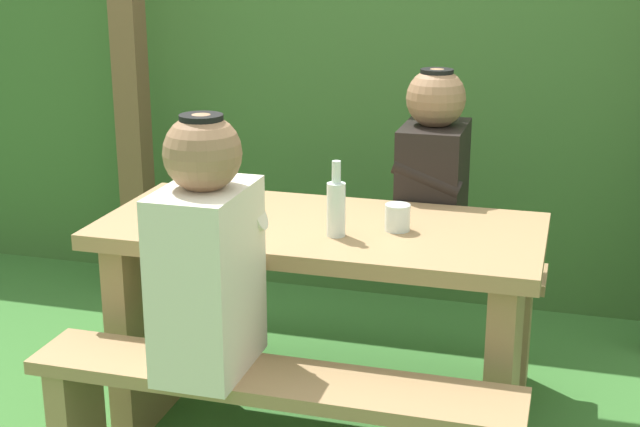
# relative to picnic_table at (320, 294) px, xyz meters

# --- Properties ---
(hedge_backdrop) EXTENTS (6.40, 0.89, 1.63)m
(hedge_backdrop) POSITION_rel_picnic_table_xyz_m (0.00, 1.73, 0.30)
(hedge_backdrop) COLOR #3C672F
(hedge_backdrop) RESTS_ON ground_plane
(pergola_post_left) EXTENTS (0.12, 0.12, 1.97)m
(pergola_post_left) POSITION_rel_picnic_table_xyz_m (-1.16, 0.99, 0.48)
(pergola_post_left) COLOR brown
(pergola_post_left) RESTS_ON ground_plane
(picnic_table) EXTENTS (1.40, 0.64, 0.75)m
(picnic_table) POSITION_rel_picnic_table_xyz_m (0.00, 0.00, 0.00)
(picnic_table) COLOR #9E7A51
(picnic_table) RESTS_ON ground_plane
(bench_near) EXTENTS (1.40, 0.24, 0.47)m
(bench_near) POSITION_rel_picnic_table_xyz_m (0.00, -0.50, -0.18)
(bench_near) COLOR #9E7A51
(bench_near) RESTS_ON ground_plane
(bench_far) EXTENTS (1.40, 0.24, 0.47)m
(bench_far) POSITION_rel_picnic_table_xyz_m (0.00, 0.50, -0.18)
(bench_far) COLOR #9E7A51
(bench_far) RESTS_ON ground_plane
(person_white_shirt) EXTENTS (0.25, 0.35, 0.72)m
(person_white_shirt) POSITION_rel_picnic_table_xyz_m (-0.18, -0.50, 0.29)
(person_white_shirt) COLOR silver
(person_white_shirt) RESTS_ON bench_near
(person_black_coat) EXTENTS (0.25, 0.35, 0.72)m
(person_black_coat) POSITION_rel_picnic_table_xyz_m (0.28, 0.50, 0.29)
(person_black_coat) COLOR black
(person_black_coat) RESTS_ON bench_far
(drinking_glass) EXTENTS (0.08, 0.08, 0.08)m
(drinking_glass) POSITION_rel_picnic_table_xyz_m (0.25, 0.00, 0.28)
(drinking_glass) COLOR silver
(drinking_glass) RESTS_ON picnic_table
(bottle_left) EXTENTS (0.06, 0.06, 0.23)m
(bottle_left) POSITION_rel_picnic_table_xyz_m (0.08, -0.10, 0.33)
(bottle_left) COLOR silver
(bottle_left) RESTS_ON picnic_table
(cell_phone) EXTENTS (0.10, 0.15, 0.01)m
(cell_phone) POSITION_rel_picnic_table_xyz_m (-0.32, -0.13, 0.25)
(cell_phone) COLOR silver
(cell_phone) RESTS_ON picnic_table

